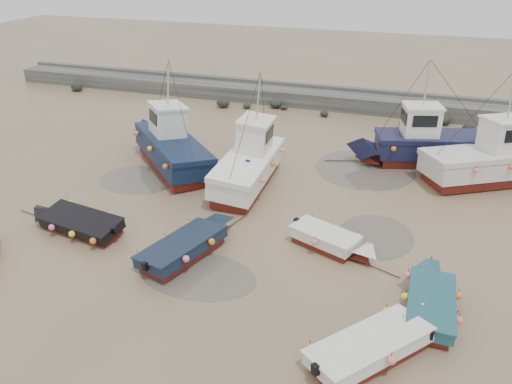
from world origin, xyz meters
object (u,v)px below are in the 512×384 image
at_px(dinghy_1, 189,243).
at_px(dinghy_2, 431,298).
at_px(cabin_boat_0, 168,144).
at_px(cabin_boat_2, 422,142).
at_px(cabin_boat_3, 496,159).
at_px(person, 247,192).
at_px(dinghy_3, 379,343).
at_px(dinghy_4, 77,220).
at_px(cabin_boat_1, 249,160).
at_px(dinghy_5, 332,239).

distance_m(dinghy_1, dinghy_2, 9.99).
height_order(cabin_boat_0, cabin_boat_2, same).
bearing_deg(cabin_boat_3, person, -96.13).
height_order(dinghy_3, dinghy_4, same).
xyz_separation_m(dinghy_4, cabin_boat_2, (14.99, 13.14, 0.81)).
bearing_deg(cabin_boat_0, dinghy_2, -75.75).
bearing_deg(cabin_boat_1, cabin_boat_0, 171.53).
relative_size(cabin_boat_0, cabin_boat_1, 0.84).
height_order(dinghy_4, person, dinghy_4).
bearing_deg(cabin_boat_1, dinghy_2, -41.17).
xyz_separation_m(dinghy_2, dinghy_3, (-1.57, -2.89, -0.02)).
height_order(dinghy_3, cabin_boat_2, cabin_boat_2).
xyz_separation_m(cabin_boat_1, cabin_boat_2, (9.00, 5.71, 0.01)).
bearing_deg(cabin_boat_2, dinghy_3, 161.98).
distance_m(dinghy_5, cabin_boat_1, 7.86).
distance_m(dinghy_5, cabin_boat_3, 12.19).
bearing_deg(dinghy_5, cabin_boat_0, -97.29).
bearing_deg(cabin_boat_2, dinghy_4, 115.77).
relative_size(cabin_boat_0, cabin_boat_2, 0.86).
xyz_separation_m(dinghy_5, cabin_boat_1, (-5.64, 5.42, 0.78)).
height_order(dinghy_4, cabin_boat_2, cabin_boat_2).
xyz_separation_m(dinghy_3, person, (-7.95, 9.87, -0.54)).
xyz_separation_m(cabin_boat_2, person, (-8.70, -6.95, -1.36)).
bearing_deg(person, dinghy_5, 98.18).
relative_size(cabin_boat_1, person, 5.16).
height_order(dinghy_1, dinghy_3, same).
bearing_deg(dinghy_5, person, -106.27).
bearing_deg(cabin_boat_3, cabin_boat_2, -139.34).
relative_size(dinghy_4, cabin_boat_0, 0.76).
distance_m(dinghy_2, dinghy_4, 15.83).
bearing_deg(cabin_boat_3, dinghy_5, -66.78).
relative_size(dinghy_1, dinghy_3, 1.13).
height_order(cabin_boat_2, cabin_boat_3, same).
xyz_separation_m(cabin_boat_0, person, (5.67, -1.93, -1.33)).
bearing_deg(cabin_boat_3, dinghy_2, -43.87).
bearing_deg(cabin_boat_2, person, 113.17).
bearing_deg(cabin_boat_2, cabin_boat_0, 93.81).
distance_m(dinghy_3, dinghy_5, 6.27).
bearing_deg(dinghy_1, person, 104.01).
distance_m(dinghy_4, dinghy_5, 11.81).
xyz_separation_m(cabin_boat_1, cabin_boat_3, (12.97, 4.29, 0.00)).
relative_size(dinghy_2, cabin_boat_2, 0.61).
relative_size(dinghy_1, dinghy_4, 0.99).
bearing_deg(dinghy_3, dinghy_4, -154.17).
bearing_deg(dinghy_1, cabin_boat_1, 106.87).
xyz_separation_m(dinghy_3, cabin_boat_3, (4.73, 15.40, 0.81)).
bearing_deg(person, cabin_boat_1, -120.65).
xyz_separation_m(cabin_boat_3, person, (-12.68, -5.53, -1.35)).
distance_m(dinghy_4, cabin_boat_0, 8.18).
bearing_deg(cabin_boat_1, dinghy_5, -45.06).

